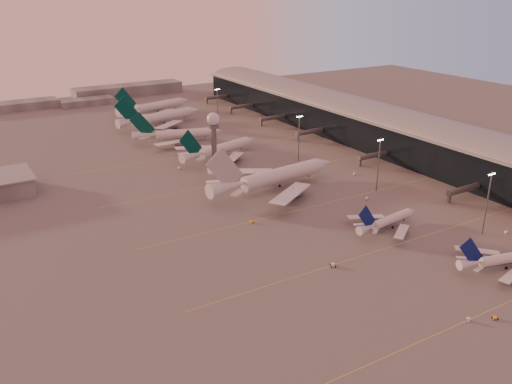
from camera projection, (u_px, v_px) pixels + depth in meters
ground at (366, 273)px, 178.00m from camera, size 700.00×700.00×0.00m
taxiway_markings at (332, 201)px, 237.14m from camera, size 180.00×185.25×0.02m
terminal at (380, 128)px, 313.86m from camera, size 57.00×362.00×23.04m
radar_tower at (214, 130)px, 268.76m from camera, size 6.40×6.40×31.10m
mast_a at (488, 201)px, 200.78m from camera, size 3.60×0.56×25.00m
mast_b at (379, 162)px, 243.33m from camera, size 3.60×0.56×25.00m
mast_c at (299, 136)px, 284.91m from camera, size 3.60×0.56×25.00m
mast_d at (218, 105)px, 355.92m from camera, size 3.60×0.56×25.00m
distant_horizon at (97, 95)px, 437.84m from camera, size 165.00×37.50×9.00m
narrowbody_near at (501, 261)px, 180.20m from camera, size 33.64×26.53×13.36m
narrowbody_mid at (388, 222)px, 209.29m from camera, size 34.21×27.15×13.40m
widebody_white at (275, 180)px, 248.78m from camera, size 71.92×57.33×25.33m
greentail_a at (221, 151)px, 294.04m from camera, size 53.34×42.48×19.90m
greentail_b at (178, 136)px, 323.15m from camera, size 52.82×42.12×19.60m
greentail_c at (161, 119)px, 359.17m from camera, size 64.18×51.27×23.65m
greentail_d at (155, 109)px, 390.69m from camera, size 61.55×49.07×22.84m
gsv_truck_a at (469, 317)px, 152.75m from camera, size 5.99×5.02×2.35m
gsv_tug_near at (495, 318)px, 153.61m from camera, size 2.47×3.33×0.85m
gsv_catering_a at (507, 229)px, 205.83m from camera, size 4.79×2.80×3.69m
gsv_tug_mid at (333, 265)px, 182.02m from camera, size 4.35×3.40×1.09m
gsv_truck_b at (368, 197)px, 237.78m from camera, size 6.15×2.79×2.40m
gsv_truck_c at (252, 220)px, 215.01m from camera, size 5.36×2.77×2.06m
gsv_catering_b at (355, 171)px, 268.32m from camera, size 5.10×3.26×3.87m
gsv_tug_far at (234, 174)px, 267.89m from camera, size 4.39×4.19×1.09m
gsv_truck_d at (179, 167)px, 276.56m from camera, size 3.43×6.43×2.47m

